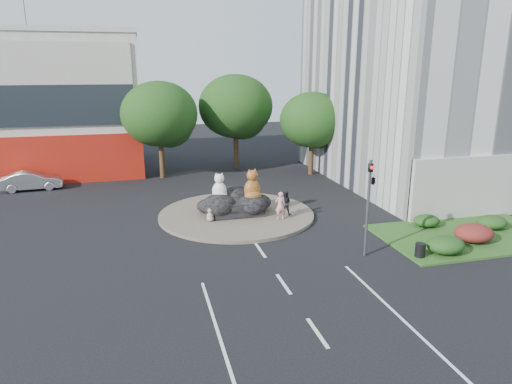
{
  "coord_description": "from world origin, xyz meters",
  "views": [
    {
      "loc": [
        -5.83,
        -17.6,
        9.34
      ],
      "look_at": [
        0.87,
        8.28,
        2.0
      ],
      "focal_mm": 32.0,
      "sensor_mm": 36.0,
      "label": 1
    }
  ],
  "objects_px": {
    "kitten_white": "(260,208)",
    "litter_bin": "(420,250)",
    "pedestrian_pink": "(280,206)",
    "parked_car": "(32,181)",
    "cat_tabby": "(252,184)",
    "cat_white": "(219,187)",
    "pedestrian_dark": "(285,203)",
    "kitten_calico": "(210,214)"
  },
  "relations": [
    {
      "from": "cat_white",
      "to": "pedestrian_dark",
      "type": "xyz_separation_m",
      "value": [
        4.01,
        -1.24,
        -1.03
      ]
    },
    {
      "from": "cat_white",
      "to": "kitten_white",
      "type": "relative_size",
      "value": 2.13
    },
    {
      "from": "cat_tabby",
      "to": "pedestrian_pink",
      "type": "relative_size",
      "value": 1.19
    },
    {
      "from": "litter_bin",
      "to": "kitten_white",
      "type": "bearing_deg",
      "value": 125.98
    },
    {
      "from": "cat_tabby",
      "to": "litter_bin",
      "type": "distance_m",
      "value": 10.97
    },
    {
      "from": "parked_car",
      "to": "cat_tabby",
      "type": "bearing_deg",
      "value": -129.66
    },
    {
      "from": "cat_white",
      "to": "pedestrian_pink",
      "type": "xyz_separation_m",
      "value": [
        3.43,
        -2.03,
        -0.93
      ]
    },
    {
      "from": "cat_tabby",
      "to": "litter_bin",
      "type": "relative_size",
      "value": 2.98
    },
    {
      "from": "pedestrian_pink",
      "to": "litter_bin",
      "type": "height_order",
      "value": "pedestrian_pink"
    },
    {
      "from": "kitten_white",
      "to": "pedestrian_dark",
      "type": "bearing_deg",
      "value": -52.83
    },
    {
      "from": "pedestrian_dark",
      "to": "parked_car",
      "type": "relative_size",
      "value": 0.35
    },
    {
      "from": "kitten_calico",
      "to": "kitten_white",
      "type": "bearing_deg",
      "value": 37.87
    },
    {
      "from": "pedestrian_pink",
      "to": "litter_bin",
      "type": "relative_size",
      "value": 2.51
    },
    {
      "from": "kitten_white",
      "to": "pedestrian_dark",
      "type": "distance_m",
      "value": 1.66
    },
    {
      "from": "pedestrian_pink",
      "to": "pedestrian_dark",
      "type": "bearing_deg",
      "value": -124.24
    },
    {
      "from": "kitten_calico",
      "to": "pedestrian_pink",
      "type": "xyz_separation_m",
      "value": [
        4.28,
        -0.73,
        0.46
      ]
    },
    {
      "from": "litter_bin",
      "to": "cat_white",
      "type": "bearing_deg",
      "value": 133.03
    },
    {
      "from": "cat_white",
      "to": "pedestrian_dark",
      "type": "distance_m",
      "value": 4.33
    },
    {
      "from": "cat_white",
      "to": "kitten_white",
      "type": "bearing_deg",
      "value": -3.87
    },
    {
      "from": "kitten_white",
      "to": "parked_car",
      "type": "relative_size",
      "value": 0.19
    },
    {
      "from": "kitten_calico",
      "to": "parked_car",
      "type": "height_order",
      "value": "parked_car"
    },
    {
      "from": "kitten_white",
      "to": "kitten_calico",
      "type": "bearing_deg",
      "value": 153.32
    },
    {
      "from": "kitten_calico",
      "to": "pedestrian_pink",
      "type": "relative_size",
      "value": 0.48
    },
    {
      "from": "cat_tabby",
      "to": "pedestrian_dark",
      "type": "relative_size",
      "value": 1.34
    },
    {
      "from": "pedestrian_dark",
      "to": "parked_car",
      "type": "height_order",
      "value": "pedestrian_dark"
    },
    {
      "from": "kitten_calico",
      "to": "kitten_white",
      "type": "distance_m",
      "value": 3.35
    },
    {
      "from": "cat_tabby",
      "to": "parked_car",
      "type": "bearing_deg",
      "value": 131.5
    },
    {
      "from": "pedestrian_dark",
      "to": "litter_bin",
      "type": "relative_size",
      "value": 2.23
    },
    {
      "from": "kitten_white",
      "to": "litter_bin",
      "type": "height_order",
      "value": "kitten_white"
    },
    {
      "from": "kitten_white",
      "to": "litter_bin",
      "type": "xyz_separation_m",
      "value": [
        6.1,
        -8.4,
        -0.16
      ]
    },
    {
      "from": "kitten_calico",
      "to": "litter_bin",
      "type": "distance_m",
      "value": 12.26
    },
    {
      "from": "pedestrian_pink",
      "to": "litter_bin",
      "type": "distance_m",
      "value": 8.81
    },
    {
      "from": "cat_white",
      "to": "pedestrian_pink",
      "type": "relative_size",
      "value": 1.03
    },
    {
      "from": "cat_white",
      "to": "cat_tabby",
      "type": "distance_m",
      "value": 2.09
    },
    {
      "from": "kitten_white",
      "to": "cat_tabby",
      "type": "bearing_deg",
      "value": 113.6
    },
    {
      "from": "kitten_calico",
      "to": "pedestrian_dark",
      "type": "height_order",
      "value": "pedestrian_dark"
    },
    {
      "from": "litter_bin",
      "to": "pedestrian_pink",
      "type": "bearing_deg",
      "value": 125.68
    },
    {
      "from": "cat_tabby",
      "to": "parked_car",
      "type": "height_order",
      "value": "cat_tabby"
    },
    {
      "from": "cat_white",
      "to": "litter_bin",
      "type": "distance_m",
      "value": 12.64
    },
    {
      "from": "cat_white",
      "to": "parked_car",
      "type": "xyz_separation_m",
      "value": [
        -13.11,
        10.28,
        -1.27
      ]
    },
    {
      "from": "pedestrian_pink",
      "to": "parked_car",
      "type": "height_order",
      "value": "pedestrian_pink"
    },
    {
      "from": "kitten_calico",
      "to": "litter_bin",
      "type": "bearing_deg",
      "value": -11.19
    }
  ]
}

